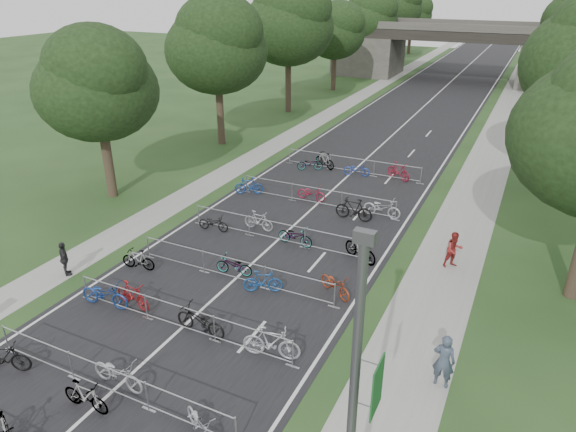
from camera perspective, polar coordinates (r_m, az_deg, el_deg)
name	(u,v)px	position (r m, az deg, el deg)	size (l,w,h in m)	color
road	(428,103)	(57.14, 15.29, 12.06)	(11.00, 140.00, 0.01)	black
sidewalk_right	(509,110)	(56.24, 23.38, 10.73)	(3.00, 140.00, 0.01)	gray
sidewalk_left	(360,96)	(58.96, 8.00, 13.05)	(2.00, 140.00, 0.01)	gray
lane_markings	(428,103)	(57.14, 15.29, 12.05)	(0.12, 140.00, 0.00)	silver
overpass_bridge	(457,51)	(71.19, 18.23, 16.98)	(31.00, 8.00, 7.05)	#423F3B
lamppost	(354,419)	(10.41, 7.30, -21.42)	(0.61, 0.65, 8.21)	#4C4C51
tree_left_0	(97,86)	(30.60, -20.48, 13.36)	(6.72, 6.72, 10.25)	#33261C
tree_left_1	(217,47)	(39.67, -7.87, 18.11)	(7.56, 7.56, 11.53)	#33261C
tree_left_2	(289,24)	(50.00, 0.10, 20.60)	(8.40, 8.40, 12.81)	#33261C
tree_left_3	(336,32)	(61.12, 5.32, 19.73)	(6.72, 6.72, 10.25)	#33261C
tree_left_4	(369,17)	(72.37, 9.01, 20.97)	(7.56, 7.56, 11.53)	#33261C
tree_left_5	(394,7)	(83.83, 11.74, 21.82)	(8.40, 8.40, 12.81)	#33261C
tree_right_5	(576,28)	(81.13, 29.34, 17.72)	(6.16, 6.16, 9.39)	#33261C
tree_left_6	(413,14)	(95.53, 13.67, 20.98)	(6.72, 6.72, 10.25)	#33261C
tree_right_6	(576,15)	(93.05, 29.32, 18.88)	(7.17, 7.17, 10.93)	#33261C
barrier_row_1	(108,380)	(17.49, -19.40, -16.83)	(9.70, 0.08, 1.10)	#AAADB2
barrier_row_2	(179,317)	(19.51, -12.01, -10.95)	(9.70, 0.08, 1.10)	#AAADB2
barrier_row_3	(234,269)	(22.07, -6.07, -5.91)	(9.70, 0.08, 1.10)	#AAADB2
barrier_row_4	(276,232)	(25.12, -1.31, -1.75)	(9.70, 0.08, 1.10)	#AAADB2
barrier_row_5	(316,196)	(29.25, 3.16, 2.19)	(9.70, 0.08, 1.10)	#AAADB2
barrier_row_6	(352,165)	(34.51, 7.09, 5.62)	(9.70, 0.08, 1.10)	#AAADB2
bike_4	(3,358)	(19.68, -29.10, -13.60)	(0.52, 1.84, 1.11)	black
bike_5	(118,373)	(17.67, -18.37, -16.24)	(0.70, 2.00, 1.05)	#9B9CA2
bike_6	(85,396)	(17.24, -21.59, -18.14)	(0.47, 1.68, 1.01)	#AAADB2
bike_7	(200,424)	(15.70, -9.77, -21.83)	(0.58, 1.68, 0.88)	#A5A5AD
bike_8	(105,294)	(21.57, -19.71, -8.17)	(0.74, 2.11, 1.11)	navy
bike_9	(133,295)	(21.18, -16.88, -8.41)	(0.51, 1.81, 1.09)	maroon
bike_10	(200,321)	(19.15, -9.75, -11.46)	(0.73, 2.10, 1.11)	black
bike_11	(271,343)	(17.84, -1.86, -13.89)	(0.58, 2.05, 1.23)	#A4A4AB
bike_12	(138,260)	(23.75, -16.31, -4.67)	(0.46, 1.62, 0.97)	#AAADB2
bike_13	(234,266)	(22.53, -6.02, -5.52)	(0.59, 1.68, 0.89)	#AAADB2
bike_14	(263,282)	(21.24, -2.81, -7.29)	(0.47, 1.65, 0.99)	#1A4A91
bike_15	(335,284)	(21.15, 5.29, -7.58)	(0.63, 1.81, 0.95)	maroon
bike_16	(213,223)	(26.53, -8.29, -0.76)	(0.58, 1.67, 0.88)	black
bike_17	(258,221)	(26.36, -3.30, -0.53)	(0.48, 1.69, 1.02)	#9E9FA5
bike_18	(295,236)	(24.82, 0.82, -2.23)	(0.65, 1.85, 0.97)	#AAADB2
bike_19	(360,249)	(23.67, 8.03, -3.65)	(0.55, 1.96, 1.18)	#AAADB2
bike_20	(249,186)	(30.87, -4.36, 3.35)	(0.49, 1.73, 1.04)	navy
bike_21	(311,193)	(29.96, 2.60, 2.59)	(0.61, 1.75, 0.92)	maroon
bike_22	(354,209)	(27.59, 7.32, 0.75)	(0.58, 2.07, 1.24)	black
bike_23	(382,208)	(28.19, 10.39, 0.91)	(0.73, 2.08, 1.09)	#B0AEB6
bike_24	(310,164)	(34.86, 2.44, 5.81)	(0.59, 1.69, 0.89)	#AAADB2
bike_25	(325,160)	(35.25, 4.10, 6.18)	(0.52, 1.84, 1.11)	#AAADB2
bike_26	(357,169)	(34.07, 7.63, 5.17)	(0.60, 1.71, 0.90)	#1D39A0
bike_27	(398,171)	(33.85, 12.18, 4.90)	(0.53, 1.89, 1.14)	maroon
pedestrian_a	(444,361)	(17.31, 16.93, -15.16)	(0.69, 0.45, 1.90)	#354150
pedestrian_b	(454,250)	(24.00, 17.96, -3.61)	(0.82, 0.64, 1.68)	maroon
pedestrian_c	(64,259)	(24.23, -23.60, -4.42)	(0.92, 0.38, 1.58)	black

